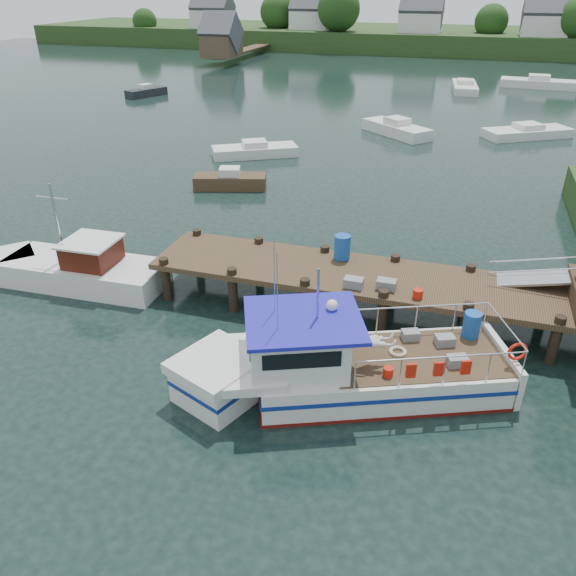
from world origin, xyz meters
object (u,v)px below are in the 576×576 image
(moored_rowboat, at_px, (230,180))
(moored_e, at_px, (146,92))
(work_boat, at_px, (76,268))
(moored_a, at_px, (255,150))
(moored_far, at_px, (538,83))
(moored_c, at_px, (527,132))
(dock, at_px, (544,273))
(moored_b, at_px, (396,129))
(lobster_boat, at_px, (339,366))
(moored_d, at_px, (465,87))

(moored_rowboat, relative_size, moored_e, 0.96)
(moored_e, bearing_deg, moored_rowboat, -37.11)
(work_boat, relative_size, moored_a, 1.31)
(moored_far, distance_m, moored_c, 22.64)
(dock, bearing_deg, moored_rowboat, 144.12)
(dock, relative_size, moored_far, 2.20)
(dock, relative_size, moored_rowboat, 4.12)
(moored_b, relative_size, moored_e, 1.29)
(moored_rowboat, bearing_deg, moored_c, 59.72)
(lobster_boat, relative_size, moored_c, 1.41)
(dock, bearing_deg, moored_far, 85.80)
(moored_far, distance_m, moored_e, 39.82)
(lobster_boat, distance_m, moored_rowboat, 17.63)
(moored_a, bearing_deg, work_boat, -100.58)
(dock, bearing_deg, moored_b, 106.94)
(moored_d, bearing_deg, moored_e, -132.58)
(lobster_boat, height_order, work_boat, lobster_boat)
(moored_b, bearing_deg, moored_far, 70.83)
(moored_a, distance_m, moored_d, 30.89)
(moored_a, xyz_separation_m, moored_c, (16.81, 10.30, -0.00))
(moored_b, bearing_deg, moored_c, 18.43)
(moored_rowboat, distance_m, moored_c, 22.95)
(moored_e, bearing_deg, moored_c, 4.07)
(moored_d, bearing_deg, moored_far, 55.86)
(lobster_boat, bearing_deg, moored_far, 57.75)
(moored_b, distance_m, moored_d, 20.68)
(moored_b, relative_size, moored_d, 0.81)
(lobster_boat, distance_m, moored_c, 32.14)
(moored_b, bearing_deg, lobster_boat, -79.84)
(lobster_boat, relative_size, moored_e, 2.14)
(moored_e, bearing_deg, moored_a, -29.41)
(work_boat, bearing_deg, moored_rowboat, 81.94)
(moored_rowboat, height_order, moored_b, moored_b)
(dock, height_order, moored_e, dock)
(dock, relative_size, moored_e, 3.93)
(dock, bearing_deg, moored_a, 132.66)
(moored_a, bearing_deg, moored_e, 126.78)
(work_boat, bearing_deg, moored_e, 114.06)
(moored_rowboat, bearing_deg, moored_d, 86.03)
(dock, bearing_deg, lobster_boat, -139.53)
(moored_a, relative_size, moored_d, 0.82)
(moored_rowboat, height_order, moored_c, moored_rowboat)
(moored_e, bearing_deg, dock, -31.20)
(moored_rowboat, relative_size, moored_d, 0.60)
(lobster_boat, xyz_separation_m, moored_e, (-27.48, 37.59, -0.40))
(moored_rowboat, xyz_separation_m, moored_e, (-18.10, 22.66, -0.00))
(moored_far, xyz_separation_m, moored_a, (-19.09, -32.83, -0.10))
(moored_a, height_order, moored_b, moored_b)
(moored_b, bearing_deg, moored_rowboat, -110.20)
(moored_a, bearing_deg, moored_far, 50.28)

